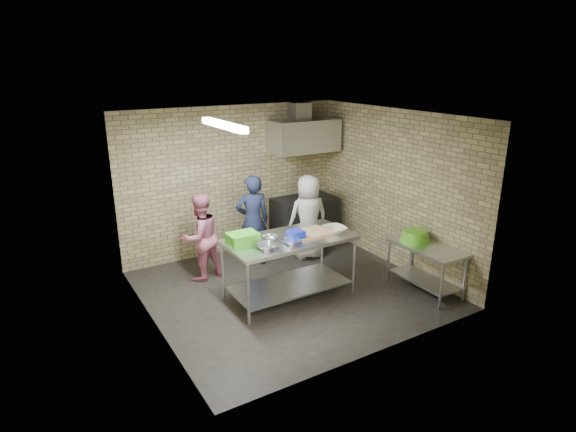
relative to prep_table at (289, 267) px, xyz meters
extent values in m
plane|color=black|center=(0.10, 0.18, -0.47)|extent=(4.20, 4.20, 0.00)
plane|color=black|center=(0.10, 0.18, 2.23)|extent=(4.20, 4.20, 0.00)
cube|color=tan|center=(0.10, 2.18, 0.88)|extent=(4.20, 0.06, 2.70)
cube|color=tan|center=(0.10, -1.82, 0.88)|extent=(4.20, 0.06, 2.70)
cube|color=tan|center=(-2.00, 0.18, 0.88)|extent=(0.06, 4.00, 2.70)
cube|color=tan|center=(2.20, 0.18, 0.88)|extent=(0.06, 4.00, 2.70)
cube|color=silver|center=(0.00, 0.00, 0.00)|extent=(1.90, 0.95, 0.95)
cube|color=silver|center=(1.90, -0.92, -0.10)|extent=(0.60, 1.20, 0.75)
cube|color=black|center=(1.45, 1.83, -0.02)|extent=(1.20, 0.70, 0.90)
cube|color=silver|center=(1.45, 1.88, 1.63)|extent=(1.30, 0.60, 0.60)
cube|color=#A5A8AD|center=(1.45, 2.03, 2.08)|extent=(0.35, 0.30, 0.30)
cube|color=#3F2B19|center=(1.75, 2.07, 1.45)|extent=(0.80, 0.20, 0.04)
cube|color=white|center=(-0.90, 0.18, 2.17)|extent=(0.10, 1.25, 0.08)
cube|color=green|center=(-0.70, 0.12, 0.56)|extent=(0.42, 0.32, 0.17)
cube|color=#1728AF|center=(0.05, -0.10, 0.54)|extent=(0.21, 0.21, 0.14)
cube|color=tan|center=(0.35, -0.02, 0.49)|extent=(0.58, 0.44, 0.03)
imported|color=silver|center=(-0.50, -0.20, 0.51)|extent=(0.31, 0.31, 0.07)
imported|color=silver|center=(-0.30, 0.05, 0.51)|extent=(0.23, 0.23, 0.07)
imported|color=silver|center=(-0.10, -0.22, 0.51)|extent=(0.28, 0.28, 0.07)
imported|color=beige|center=(0.70, -0.15, 0.52)|extent=(0.38, 0.38, 0.09)
cylinder|color=#B22619|center=(1.50, 2.07, 1.56)|extent=(0.07, 0.07, 0.18)
cylinder|color=green|center=(1.90, 2.07, 1.54)|extent=(0.06, 0.06, 0.15)
imported|color=#141633|center=(0.09, 1.36, 0.33)|extent=(0.66, 0.50, 1.62)
imported|color=#C36785|center=(-0.90, 1.29, 0.24)|extent=(0.81, 0.70, 1.44)
imported|color=white|center=(1.08, 1.14, 0.29)|extent=(0.82, 0.60, 1.54)
camera|label=1|loc=(-3.41, -5.61, 2.96)|focal=29.70mm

